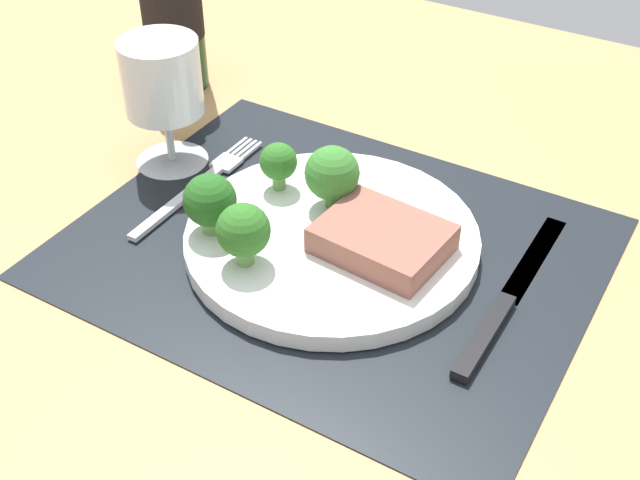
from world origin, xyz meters
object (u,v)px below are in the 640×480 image
(plate, at_px, (332,239))
(knife, at_px, (505,303))
(wine_glass, at_px, (163,85))
(steak, at_px, (384,237))
(fork, at_px, (200,184))

(plate, height_order, knife, plate)
(knife, xyz_separation_m, wine_glass, (-0.37, 0.03, 0.08))
(plate, xyz_separation_m, wine_glass, (-0.21, 0.04, 0.08))
(plate, relative_size, wine_glass, 1.96)
(steak, bearing_deg, plate, -176.48)
(plate, xyz_separation_m, fork, (-0.16, 0.01, -0.01))
(knife, distance_m, wine_glass, 0.38)
(plate, relative_size, steak, 2.49)
(steak, bearing_deg, knife, 1.21)
(plate, bearing_deg, wine_glass, 169.53)
(fork, distance_m, knife, 0.31)
(steak, xyz_separation_m, knife, (0.11, 0.00, -0.02))
(knife, height_order, wine_glass, wine_glass)
(steak, bearing_deg, wine_glass, 172.12)
(wine_glass, bearing_deg, steak, -7.88)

